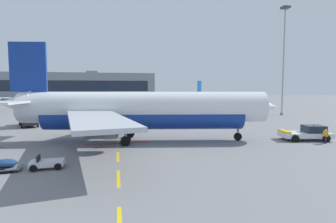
{
  "coord_description": "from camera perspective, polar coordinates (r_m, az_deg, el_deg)",
  "views": [
    {
      "loc": [
        17.95,
        -10.64,
        6.55
      ],
      "look_at": [
        24.98,
        26.17,
        3.42
      ],
      "focal_mm": 28.93,
      "sensor_mm": 36.0,
      "label": 1
    }
  ],
  "objects": [
    {
      "name": "ground_crew_worker",
      "position": [
        37.75,
        30.27,
        -4.33
      ],
      "size": [
        0.38,
        0.69,
        1.74
      ],
      "color": "#191E38",
      "rests_on": "ground"
    },
    {
      "name": "fuel_service_truck",
      "position": [
        53.85,
        10.23,
        -0.52
      ],
      "size": [
        2.95,
        7.11,
        3.14
      ],
      "color": "black",
      "rests_on": "ground"
    },
    {
      "name": "apron_light_mast_far",
      "position": [
        73.92,
        23.23,
        12.03
      ],
      "size": [
        1.8,
        1.8,
        26.52
      ],
      "color": "slate",
      "rests_on": "ground"
    },
    {
      "name": "airliner_mid_left",
      "position": [
        106.82,
        8.5,
        2.85
      ],
      "size": [
        22.39,
        24.16,
        9.39
      ],
      "color": "white",
      "rests_on": "ground"
    },
    {
      "name": "apron_paint_markings",
      "position": [
        49.61,
        -10.67,
        -2.88
      ],
      "size": [
        8.0,
        98.44,
        0.01
      ],
      "color": "yellow",
      "rests_on": "ground"
    },
    {
      "name": "airliner_foreground",
      "position": [
        33.87,
        -6.07,
        0.35
      ],
      "size": [
        34.77,
        34.22,
        12.2
      ],
      "color": "white",
      "rests_on": "ground"
    },
    {
      "name": "pushback_tug",
      "position": [
        39.07,
        27.22,
        -4.07
      ],
      "size": [
        6.41,
        4.02,
        2.08
      ],
      "color": "silver",
      "rests_on": "ground"
    },
    {
      "name": "ground",
      "position": [
        55.62,
        12.64,
        -2.1
      ],
      "size": [
        400.0,
        400.0,
        0.0
      ],
      "primitive_type": "plane",
      "color": "slate"
    },
    {
      "name": "catering_truck",
      "position": [
        53.4,
        -27.34,
        -1.02
      ],
      "size": [
        4.81,
        7.39,
        3.14
      ],
      "color": "black",
      "rests_on": "ground"
    },
    {
      "name": "terminal_satellite",
      "position": [
        153.67,
        -20.72,
        4.75
      ],
      "size": [
        91.42,
        26.83,
        16.15
      ],
      "color": "gray",
      "rests_on": "ground"
    }
  ]
}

